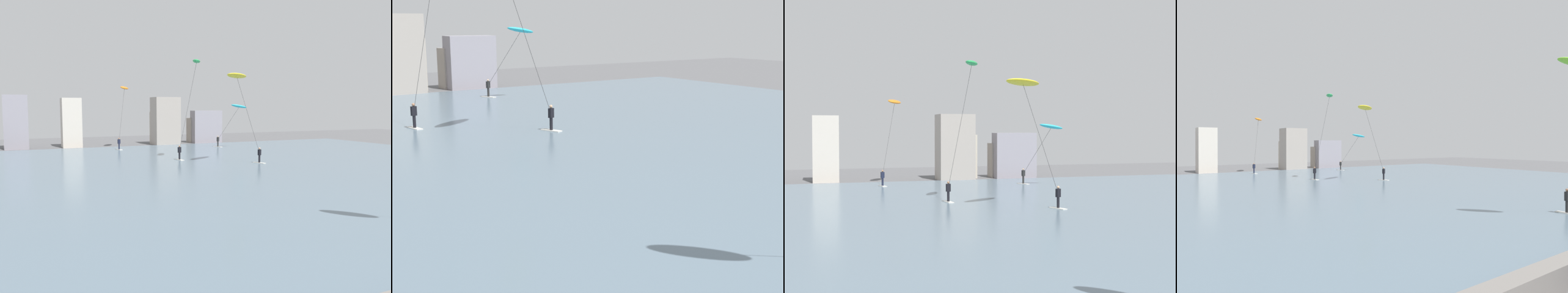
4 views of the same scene
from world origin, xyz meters
The scene contains 1 object.
kitesurfer_cyan centered at (17.18, 48.06, 5.29)m, with size 3.60×4.18×6.43m.
Camera 2 is at (-6.89, 1.95, 6.84)m, focal length 53.73 mm.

